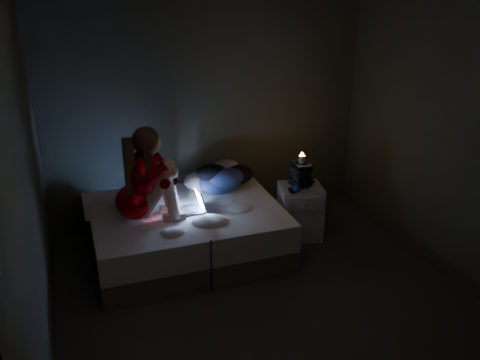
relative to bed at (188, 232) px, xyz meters
name	(u,v)px	position (x,y,z in m)	size (l,w,h in m)	color
floor	(272,307)	(0.48, -1.10, -0.27)	(3.60, 3.80, 0.02)	#332D29
wall_back	(209,109)	(0.48, 0.81, 1.04)	(3.60, 0.02, 2.60)	#3F403C
wall_front	(442,310)	(0.48, -3.01, 1.04)	(3.60, 0.02, 2.60)	#3F403C
wall_left	(28,200)	(-1.33, -1.10, 1.04)	(0.02, 3.80, 2.60)	#3F403C
wall_right	(464,143)	(2.29, -1.10, 1.04)	(0.02, 3.80, 2.60)	#3F403C
bed	(188,232)	(0.00, 0.00, 0.00)	(1.86, 1.39, 0.51)	silver
pillow	(109,203)	(-0.72, 0.25, 0.33)	(0.50, 0.36, 0.15)	silver
woman	(133,176)	(-0.51, -0.06, 0.72)	(0.57, 0.37, 0.92)	#990300
laptop	(186,201)	(-0.01, -0.05, 0.37)	(0.34, 0.24, 0.24)	black
clothes_pile	(218,176)	(0.45, 0.38, 0.42)	(0.54, 0.43, 0.33)	navy
nightstand	(300,211)	(1.26, 0.00, 0.04)	(0.44, 0.39, 0.59)	silver
book_stack	(301,174)	(1.26, 0.02, 0.47)	(0.19, 0.25, 0.27)	black
candle	(302,158)	(1.26, 0.02, 0.64)	(0.07, 0.07, 0.08)	beige
phone	(295,191)	(1.13, -0.11, 0.34)	(0.07, 0.14, 0.01)	black
blue_orb	(300,189)	(1.17, -0.14, 0.37)	(0.08, 0.08, 0.08)	navy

